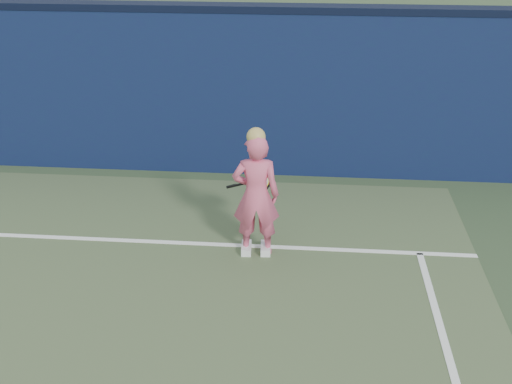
# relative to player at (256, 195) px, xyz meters

# --- Properties ---
(backstop_wall) EXTENTS (24.00, 0.40, 2.50)m
(backstop_wall) POSITION_rel_player_xyz_m (-2.77, 2.62, 0.46)
(backstop_wall) COLOR #0D1D3B
(backstop_wall) RESTS_ON ground
(wall_cap) EXTENTS (24.00, 0.42, 0.10)m
(wall_cap) POSITION_rel_player_xyz_m (-2.77, 2.62, 1.76)
(wall_cap) COLOR black
(wall_cap) RESTS_ON backstop_wall
(player) EXTENTS (0.59, 0.41, 1.64)m
(player) POSITION_rel_player_xyz_m (0.00, 0.00, 0.00)
(player) COLOR #DD5678
(player) RESTS_ON ground
(racket) EXTENTS (0.58, 0.13, 0.31)m
(racket) POSITION_rel_player_xyz_m (-0.03, 0.43, -0.01)
(racket) COLOR black
(racket) RESTS_ON ground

